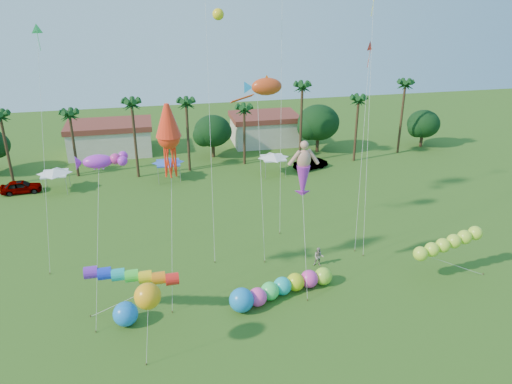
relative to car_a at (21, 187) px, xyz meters
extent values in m
plane|color=#285116|center=(24.27, -36.44, -0.81)|extent=(160.00, 160.00, 0.00)
cylinder|color=#3A2819|center=(-1.73, 3.56, 3.69)|extent=(0.36, 0.36, 9.00)
cylinder|color=#3A2819|center=(6.27, 4.56, 3.44)|extent=(0.36, 0.36, 8.50)
cylinder|color=#3A2819|center=(14.27, 2.56, 4.19)|extent=(0.36, 0.36, 10.00)
cylinder|color=#3A2819|center=(21.27, 3.56, 3.94)|extent=(0.36, 0.36, 9.50)
cylinder|color=#3A2819|center=(29.27, 4.56, 3.19)|extent=(0.36, 0.36, 8.00)
cylinder|color=#3A2819|center=(37.27, 3.56, 4.69)|extent=(0.36, 0.36, 11.00)
cylinder|color=#3A2819|center=(45.27, 2.56, 3.69)|extent=(0.36, 0.36, 9.00)
cylinder|color=#3A2819|center=(53.27, 4.56, 4.44)|extent=(0.36, 0.36, 10.50)
sphere|color=#113814|center=(25.27, 8.56, 3.22)|extent=(5.46, 5.46, 5.46)
sphere|color=#113814|center=(41.27, 7.56, 3.84)|extent=(6.30, 6.30, 6.30)
sphere|color=#113814|center=(58.27, 6.56, 2.91)|extent=(5.04, 5.04, 5.04)
cube|color=beige|center=(10.27, 13.56, 1.19)|extent=(12.00, 7.00, 4.00)
cube|color=beige|center=(34.27, 13.56, 1.19)|extent=(10.00, 7.00, 4.00)
pyramid|color=white|center=(4.27, -0.44, 1.94)|extent=(3.00, 3.00, 0.60)
pyramid|color=blue|center=(18.27, 0.56, 1.94)|extent=(3.00, 3.00, 0.60)
pyramid|color=white|center=(32.27, -0.44, 1.94)|extent=(3.00, 3.00, 0.60)
imported|color=#4C4C54|center=(0.00, 0.00, 0.00)|extent=(4.91, 2.28, 1.63)
imported|color=#4C4C54|center=(37.96, 0.58, 0.01)|extent=(5.26, 3.49, 1.64)
imported|color=#A09285|center=(30.70, -24.20, 0.11)|extent=(1.08, 0.95, 1.86)
sphere|color=#FF43AD|center=(23.85, -29.00, -0.03)|extent=(1.57, 1.57, 1.57)
sphere|color=#36E85D|center=(25.03, -28.40, -0.03)|extent=(1.57, 1.57, 1.57)
sphere|color=#19B0B3|center=(26.24, -27.90, -0.03)|extent=(1.57, 1.57, 1.57)
sphere|color=#CCE116|center=(27.50, -27.55, -0.03)|extent=(1.57, 1.57, 1.57)
sphere|color=#EF38AD|center=(28.80, -27.33, -0.03)|extent=(1.57, 1.57, 1.57)
sphere|color=#9EE031|center=(30.11, -27.17, -0.03)|extent=(1.57, 1.57, 1.57)
sphere|color=#177ED2|center=(22.43, -29.44, 0.19)|extent=(2.51, 2.51, 2.00)
sphere|color=blue|center=(13.39, -29.27, 0.15)|extent=(1.92, 1.92, 1.92)
cylinder|color=red|center=(15.36, -29.11, 2.70)|extent=(7.10, 1.98, 0.95)
cylinder|color=silver|center=(13.84, -28.42, 0.94)|extent=(6.58, 1.42, 3.53)
cylinder|color=brown|center=(10.55, -27.72, -0.73)|extent=(0.08, 0.08, 0.16)
ellipsoid|color=#BAEB34|center=(38.45, -28.46, 1.92)|extent=(7.03, 2.82, 1.51)
cylinder|color=silver|center=(41.62, -28.66, 0.55)|extent=(6.36, 0.43, 2.75)
cylinder|color=brown|center=(44.80, -28.86, -0.73)|extent=(0.08, 0.08, 0.16)
sphere|color=#FFA314|center=(15.36, -33.65, 4.50)|extent=(2.38, 2.38, 1.80)
cylinder|color=silver|center=(15.09, -33.89, 1.84)|extent=(0.58, 0.51, 5.31)
cylinder|color=brown|center=(14.81, -34.13, -0.73)|extent=(0.08, 0.08, 0.16)
cylinder|color=silver|center=(28.16, -27.69, 4.28)|extent=(0.27, 3.28, 10.19)
cylinder|color=brown|center=(28.03, -29.32, -0.73)|extent=(0.08, 0.08, 0.16)
ellipsoid|color=red|center=(27.10, -17.94, 14.82)|extent=(4.43, 2.16, 1.77)
cylinder|color=silver|center=(26.52, -20.27, 7.00)|extent=(1.18, 4.69, 15.64)
cylinder|color=brown|center=(25.95, -22.60, -0.73)|extent=(0.08, 0.08, 0.16)
cylinder|color=silver|center=(21.71, -18.55, 11.62)|extent=(0.79, 6.26, 24.88)
cylinder|color=brown|center=(21.32, -21.67, -0.73)|extent=(0.08, 0.08, 0.16)
cone|color=#FF3014|center=(17.75, -25.28, 12.76)|extent=(2.43, 2.43, 5.49)
cylinder|color=silver|center=(17.34, -26.92, 5.97)|extent=(0.85, 3.31, 13.58)
cylinder|color=brown|center=(16.93, -28.56, -0.73)|extent=(0.08, 0.08, 0.16)
ellipsoid|color=#BC2AD2|center=(12.43, -25.58, 11.37)|extent=(4.17, 2.85, 1.49)
cylinder|color=silver|center=(11.78, -27.68, 5.28)|extent=(1.34, 4.23, 12.19)
cylinder|color=brown|center=(11.12, -29.78, -0.73)|extent=(0.08, 0.08, 0.16)
cone|color=red|center=(36.64, -18.45, 18.12)|extent=(1.05, 0.88, 1.14)
cylinder|color=silver|center=(35.86, -20.44, 8.65)|extent=(1.59, 4.01, 18.94)
cylinder|color=brown|center=(35.08, -22.43, -0.73)|extent=(0.08, 0.08, 0.16)
cylinder|color=silver|center=(36.03, -20.98, 10.83)|extent=(1.06, 4.98, 23.30)
cylinder|color=brown|center=(35.51, -23.46, -0.73)|extent=(0.08, 0.08, 0.16)
cone|color=#2FCB5F|center=(7.84, -15.67, 19.91)|extent=(1.07, 0.44, 1.05)
cylinder|color=silver|center=(7.13, -18.08, 9.55)|extent=(1.45, 4.85, 20.73)
cylinder|color=brown|center=(6.42, -20.49, -0.73)|extent=(0.08, 0.08, 0.16)
cylinder|color=silver|center=(29.13, -15.60, 11.96)|extent=(0.71, 3.53, 25.56)
cylinder|color=brown|center=(28.79, -17.35, -0.73)|extent=(0.08, 0.08, 0.16)
camera|label=1|loc=(16.56, -62.18, 23.89)|focal=35.00mm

